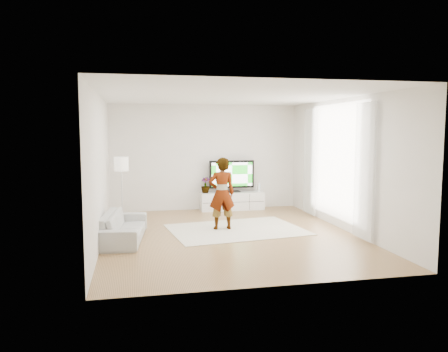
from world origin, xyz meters
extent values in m
plane|color=#B0844F|center=(0.00, 0.00, 0.00)|extent=(6.00, 6.00, 0.00)
plane|color=white|center=(0.00, 0.00, 2.80)|extent=(6.00, 6.00, 0.00)
cube|color=white|center=(-2.50, 0.00, 1.40)|extent=(0.02, 6.00, 2.80)
cube|color=white|center=(2.50, 0.00, 1.40)|extent=(0.02, 6.00, 2.80)
cube|color=white|center=(0.00, 3.00, 1.40)|extent=(5.00, 0.02, 2.80)
cube|color=white|center=(0.00, -3.00, 1.40)|extent=(5.00, 0.02, 2.80)
cube|color=white|center=(2.48, 0.30, 1.45)|extent=(0.01, 2.60, 2.50)
cube|color=white|center=(2.40, -1.00, 1.35)|extent=(0.04, 0.70, 2.60)
cube|color=white|center=(2.40, 1.60, 1.35)|extent=(0.04, 0.70, 2.60)
cube|color=white|center=(0.68, 2.77, 0.24)|extent=(1.70, 0.48, 0.48)
cube|color=black|center=(0.68, 2.52, 0.24)|extent=(1.65, 0.00, 0.01)
cube|color=black|center=(0.26, 2.52, 0.24)|extent=(0.01, 0.00, 0.42)
cube|color=black|center=(1.10, 2.52, 0.24)|extent=(0.01, 0.00, 0.42)
cube|color=black|center=(0.68, 2.79, 0.49)|extent=(0.43, 0.24, 0.02)
cube|color=black|center=(0.68, 2.79, 0.54)|extent=(0.09, 0.05, 0.09)
cube|color=black|center=(0.68, 2.79, 0.95)|extent=(1.21, 0.06, 0.74)
cube|color=#1AA21A|center=(0.68, 2.76, 0.95)|extent=(1.10, 0.01, 0.63)
cube|color=white|center=(1.42, 2.77, 0.59)|extent=(0.08, 0.18, 0.24)
cube|color=#4CB2FF|center=(1.42, 2.68, 0.62)|extent=(0.01, 0.00, 0.13)
imported|color=#3F7238|center=(-0.04, 2.77, 0.68)|extent=(0.28, 0.28, 0.41)
cube|color=beige|center=(0.25, 0.40, 0.01)|extent=(3.01, 2.35, 0.01)
imported|color=#334772|center=(-0.05, 0.51, 0.78)|extent=(0.57, 0.38, 1.54)
imported|color=#ABACA7|center=(-2.10, -0.01, 0.27)|extent=(0.94, 1.93, 0.54)
cylinder|color=silver|center=(-2.16, 1.96, 0.01)|extent=(0.26, 0.26, 0.02)
cylinder|color=silver|center=(-2.16, 1.96, 0.60)|extent=(0.03, 0.03, 1.16)
cylinder|color=white|center=(-2.16, 1.96, 1.34)|extent=(0.33, 0.33, 0.32)
camera|label=1|loc=(-1.87, -8.51, 2.12)|focal=35.00mm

